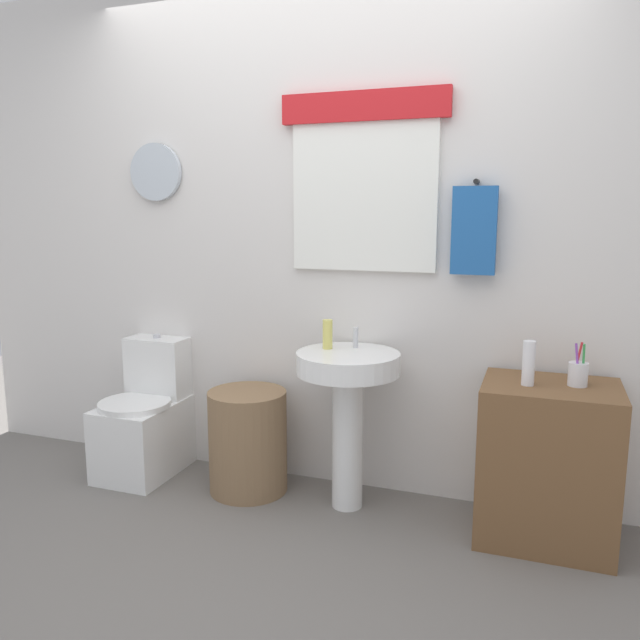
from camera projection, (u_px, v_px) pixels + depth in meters
ground_plane at (228, 595)px, 2.36m from camera, size 8.00×8.00×0.00m
back_wall at (329, 235)px, 3.20m from camera, size 4.40×0.18×2.60m
toilet at (146, 421)px, 3.45m from camera, size 0.38×0.51×0.75m
laundry_hamper at (248, 441)px, 3.21m from camera, size 0.40×0.40×0.53m
pedestal_sink at (348, 393)px, 2.98m from camera, size 0.49×0.49×0.77m
faucet at (356, 337)px, 3.05m from camera, size 0.03×0.03×0.10m
wooden_cabinet at (547, 463)px, 2.72m from camera, size 0.57×0.44×0.70m
soap_bottle at (328, 334)px, 3.02m from camera, size 0.05×0.05×0.14m
lotion_bottle at (529, 363)px, 2.64m from camera, size 0.05×0.05×0.19m
toothbrush_cup at (578, 373)px, 2.64m from camera, size 0.08×0.08×0.19m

